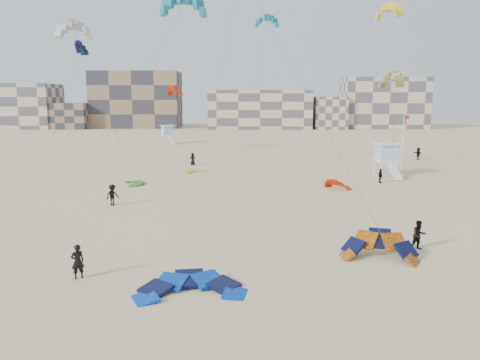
{
  "coord_description": "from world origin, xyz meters",
  "views": [
    {
      "loc": [
        5.03,
        -20.83,
        9.29
      ],
      "look_at": [
        4.81,
        6.0,
        4.63
      ],
      "focal_mm": 35.0,
      "sensor_mm": 36.0,
      "label": 1
    }
  ],
  "objects_px": {
    "kite_ground_orange": "(379,259)",
    "lifeguard_tower_near": "(387,160)",
    "kite_ground_blue": "(190,292)",
    "kitesurfer_main": "(78,261)"
  },
  "relations": [
    {
      "from": "kite_ground_orange",
      "to": "lifeguard_tower_near",
      "type": "relative_size",
      "value": 0.79
    },
    {
      "from": "kite_ground_blue",
      "to": "lifeguard_tower_near",
      "type": "distance_m",
      "value": 40.69
    },
    {
      "from": "kite_ground_blue",
      "to": "kitesurfer_main",
      "type": "xyz_separation_m",
      "value": [
        -6.08,
        1.76,
        0.93
      ]
    },
    {
      "from": "kitesurfer_main",
      "to": "kite_ground_orange",
      "type": "bearing_deg",
      "value": 155.87
    },
    {
      "from": "kite_ground_blue",
      "to": "kitesurfer_main",
      "type": "relative_size",
      "value": 2.75
    },
    {
      "from": "kite_ground_blue",
      "to": "lifeguard_tower_near",
      "type": "relative_size",
      "value": 0.91
    },
    {
      "from": "kite_ground_blue",
      "to": "kitesurfer_main",
      "type": "height_order",
      "value": "kitesurfer_main"
    },
    {
      "from": "kite_ground_blue",
      "to": "lifeguard_tower_near",
      "type": "xyz_separation_m",
      "value": [
        20.08,
        35.33,
        1.98
      ]
    },
    {
      "from": "kite_ground_blue",
      "to": "kite_ground_orange",
      "type": "bearing_deg",
      "value": 16.36
    },
    {
      "from": "kite_ground_orange",
      "to": "lifeguard_tower_near",
      "type": "bearing_deg",
      "value": 87.12
    }
  ]
}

